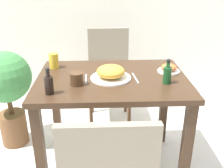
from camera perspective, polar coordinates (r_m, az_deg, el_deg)
ground_plane at (r=2.18m, az=-0.00°, el=-17.21°), size 16.00×16.00×0.00m
dining_table at (r=1.83m, az=-0.00°, el=-2.09°), size 1.02×0.73×0.76m
chair_far at (r=2.57m, az=-0.64°, el=3.00°), size 0.42×0.42×0.91m
food_plate at (r=1.74m, az=-0.28°, el=2.43°), size 0.27×0.27×0.09m
side_plate at (r=1.91m, az=12.26°, el=3.30°), size 0.16×0.16×0.06m
drink_cup at (r=1.67m, az=-7.71°, el=1.14°), size 0.08×0.08×0.08m
juice_glass at (r=1.99m, az=-12.56°, el=4.98°), size 0.07×0.07×0.11m
sauce_bottle at (r=1.57m, az=-13.60°, el=0.03°), size 0.05×0.05×0.16m
condiment_bottle at (r=1.70m, az=11.96°, el=2.13°), size 0.05×0.05×0.16m
fork_utensil at (r=1.76m, az=-5.68°, el=1.14°), size 0.01×0.16×0.00m
spoon_utensil at (r=1.77m, az=5.09°, el=1.31°), size 0.03×0.18×0.00m
potted_plant_left at (r=2.32m, az=-21.94°, el=-0.47°), size 0.42×0.42×0.84m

